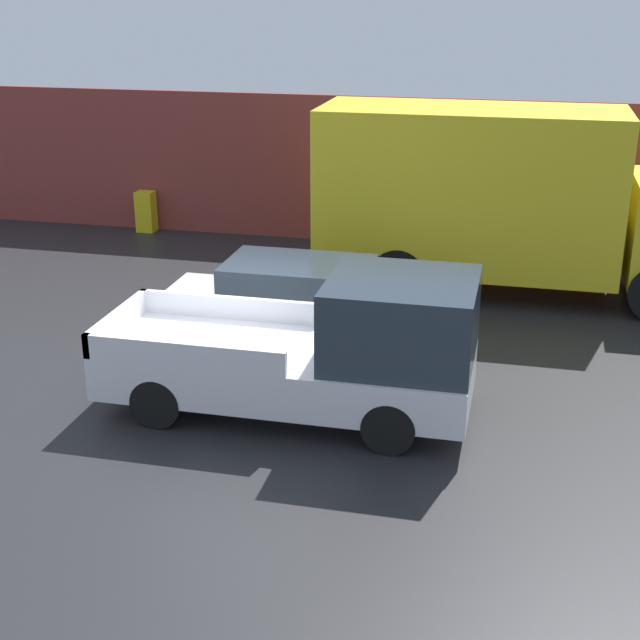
# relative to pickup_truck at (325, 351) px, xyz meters

# --- Properties ---
(ground_plane) EXTENTS (60.00, 60.00, 0.00)m
(ground_plane) POSITION_rel_pickup_truck_xyz_m (-1.75, 0.42, -1.00)
(ground_plane) COLOR #232326
(building_wall) EXTENTS (28.00, 0.15, 3.50)m
(building_wall) POSITION_rel_pickup_truck_xyz_m (-1.75, 9.35, 0.75)
(building_wall) COLOR brown
(building_wall) RESTS_ON ground
(pickup_truck) EXTENTS (5.39, 2.10, 2.17)m
(pickup_truck) POSITION_rel_pickup_truck_xyz_m (0.00, 0.00, 0.00)
(pickup_truck) COLOR silver
(pickup_truck) RESTS_ON ground
(car) EXTENTS (4.58, 1.84, 1.49)m
(car) POSITION_rel_pickup_truck_xyz_m (-1.14, 2.60, -0.24)
(car) COLOR silver
(car) RESTS_ON ground
(delivery_truck) EXTENTS (7.81, 2.47, 3.70)m
(delivery_truck) POSITION_rel_pickup_truck_xyz_m (2.13, 6.28, 0.99)
(delivery_truck) COLOR gold
(delivery_truck) RESTS_ON ground
(newspaper_box) EXTENTS (0.45, 0.40, 1.03)m
(newspaper_box) POSITION_rel_pickup_truck_xyz_m (-6.73, 9.03, -0.48)
(newspaper_box) COLOR gold
(newspaper_box) RESTS_ON ground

